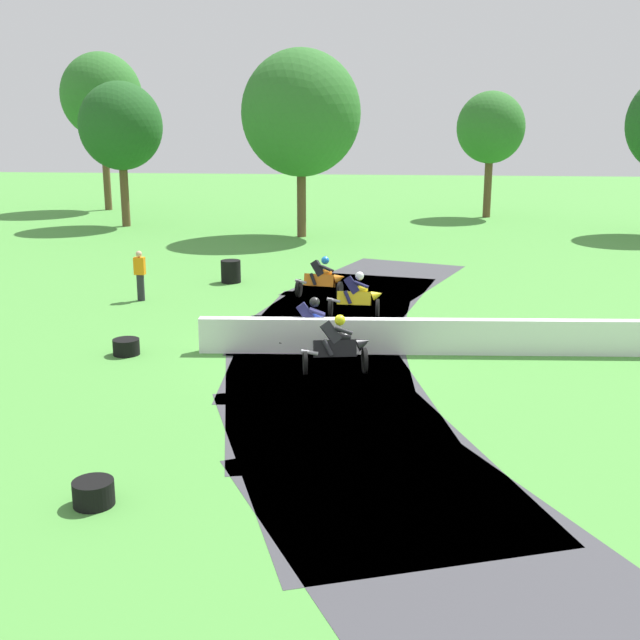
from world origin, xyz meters
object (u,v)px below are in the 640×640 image
Objects in this scene: motorcycle_fourth_black at (338,346)px; track_marshal at (140,276)px; motorcycle_chase_yellow at (357,296)px; tire_stack_mid_a at (126,347)px; motorcycle_trailing_blue at (312,325)px; motorcycle_lead_orange at (322,278)px; tire_stack_near at (231,271)px; tire_stack_mid_b at (94,493)px.

track_marshal is at bearing 135.48° from motorcycle_fourth_black.
motorcycle_chase_yellow reaches higher than tire_stack_mid_a.
motorcycle_fourth_black is (0.78, -1.69, -0.02)m from motorcycle_trailing_blue.
motorcycle_lead_orange is 1.02× the size of motorcycle_trailing_blue.
motorcycle_trailing_blue is (-0.96, -3.55, 0.01)m from motorcycle_chase_yellow.
motorcycle_fourth_black is 10.92m from tire_stack_near.
motorcycle_chase_yellow is at bearing -12.30° from track_marshal.
track_marshal is at bearing 104.66° from tire_stack_mid_b.
motorcycle_trailing_blue is at bearing -105.10° from motorcycle_chase_yellow.
tire_stack_near is 1.24× the size of tire_stack_mid_b.
motorcycle_trailing_blue reaches higher than motorcycle_chase_yellow.
tire_stack_mid_b is (-2.19, -14.80, -0.45)m from motorcycle_lead_orange.
tire_stack_mid_a is at bearing 105.05° from tire_stack_mid_b.
tire_stack_near is at bearing 53.32° from track_marshal.
motorcycle_lead_orange is 8.14m from tire_stack_mid_a.
tire_stack_mid_a and tire_stack_mid_b have the same top height.
tire_stack_mid_a is 0.41× the size of track_marshal.
motorcycle_chase_yellow reaches higher than motorcycle_fourth_black.
tire_stack_near reaches higher than tire_stack_mid_a.
motorcycle_lead_orange reaches higher than motorcycle_fourth_black.
tire_stack_mid_b is (2.13, -7.91, 0.00)m from tire_stack_mid_a.
motorcycle_fourth_black is at bearing -9.10° from tire_stack_mid_a.
motorcycle_trailing_blue reaches higher than motorcycle_fourth_black.
tire_stack_mid_a is at bearing -169.86° from motorcycle_trailing_blue.
motorcycle_trailing_blue is 2.51× the size of tire_stack_mid_a.
motorcycle_chase_yellow is 2.53× the size of tire_stack_mid_a.
motorcycle_chase_yellow is 7.25m from track_marshal.
motorcycle_fourth_black is 7.78m from tire_stack_mid_b.
track_marshal is (-2.32, -3.12, 0.42)m from tire_stack_near.
motorcycle_trailing_blue is 1.87m from motorcycle_fourth_black.
motorcycle_chase_yellow reaches higher than tire_stack_near.
motorcycle_fourth_black is 9.69m from track_marshal.
tire_stack_near is (-4.76, 4.66, -0.25)m from motorcycle_chase_yellow.
motorcycle_chase_yellow is at bearing -44.44° from tire_stack_near.
motorcycle_trailing_blue reaches higher than tire_stack_mid_a.
track_marshal is (-7.08, 1.54, 0.17)m from motorcycle_chase_yellow.
motorcycle_fourth_black is 2.59× the size of tire_stack_mid_b.
motorcycle_fourth_black is at bearing -65.18° from tire_stack_near.
motorcycle_chase_yellow is 1.01× the size of motorcycle_fourth_black.
motorcycle_fourth_black is at bearing -44.52° from track_marshal.
tire_stack_near is 9.08m from tire_stack_mid_a.
tire_stack_near is (-3.48, 2.15, -0.25)m from motorcycle_lead_orange.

